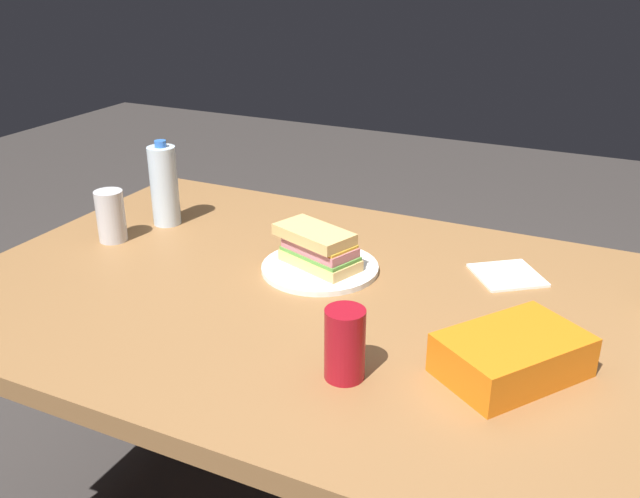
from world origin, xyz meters
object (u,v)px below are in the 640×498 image
object	(u,v)px
soda_can_silver	(111,216)
paper_plate	(320,268)
soda_can_red	(345,344)
water_bottle_tall	(164,185)
dining_table	(333,333)
chip_bag	(512,355)
sandwich	(318,248)

from	to	relation	value
soda_can_silver	paper_plate	bearing A→B (deg)	-173.23
paper_plate	soda_can_silver	bearing A→B (deg)	6.77
soda_can_red	water_bottle_tall	size ratio (longest dim) A/B	0.57
dining_table	soda_can_red	distance (m)	0.32
soda_can_red	chip_bag	xyz separation A→B (m)	(-0.24, -0.12, -0.03)
soda_can_red	sandwich	bearing A→B (deg)	-58.21
dining_table	sandwich	bearing A→B (deg)	-50.56
sandwich	soda_can_silver	xyz separation A→B (m)	(0.51, 0.06, 0.01)
dining_table	paper_plate	world-z (taller)	paper_plate
sandwich	chip_bag	world-z (taller)	sandwich
soda_can_red	water_bottle_tall	bearing A→B (deg)	-32.37
sandwich	soda_can_red	distance (m)	0.40
dining_table	soda_can_red	world-z (taller)	soda_can_red
paper_plate	soda_can_silver	xyz separation A→B (m)	(0.51, 0.06, 0.06)
dining_table	water_bottle_tall	distance (m)	0.60
sandwich	soda_can_silver	world-z (taller)	soda_can_silver
chip_bag	water_bottle_tall	xyz separation A→B (m)	(0.91, -0.30, 0.06)
chip_bag	soda_can_silver	xyz separation A→B (m)	(0.96, -0.16, 0.03)
dining_table	soda_can_red	bearing A→B (deg)	118.40
dining_table	chip_bag	world-z (taller)	chip_bag
paper_plate	water_bottle_tall	bearing A→B (deg)	-10.14
water_bottle_tall	soda_can_silver	world-z (taller)	water_bottle_tall
chip_bag	soda_can_red	bearing A→B (deg)	152.57
sandwich	soda_can_red	world-z (taller)	soda_can_red
dining_table	soda_can_red	xyz separation A→B (m)	(-0.13, 0.25, 0.15)
water_bottle_tall	soda_can_red	bearing A→B (deg)	147.63
paper_plate	soda_can_red	distance (m)	0.41
paper_plate	sandwich	xyz separation A→B (m)	(0.00, 0.00, 0.05)
chip_bag	water_bottle_tall	world-z (taller)	water_bottle_tall
paper_plate	chip_bag	xyz separation A→B (m)	(-0.45, 0.22, 0.03)
paper_plate	water_bottle_tall	xyz separation A→B (m)	(0.47, -0.08, 0.09)
paper_plate	water_bottle_tall	distance (m)	0.48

